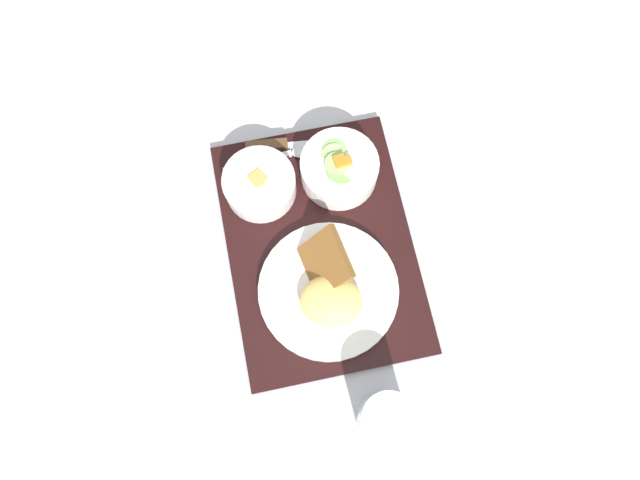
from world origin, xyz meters
The scene contains 8 objects.
ground_plane centered at (0.00, 0.00, 0.00)m, with size 4.00×4.00×0.00m, color silver.
serving_tray centered at (0.00, 0.00, 0.01)m, with size 0.41×0.30×0.01m.
bowl_salad centered at (-0.11, 0.05, 0.04)m, with size 0.13×0.13×0.06m.
bowl_soup centered at (-0.11, -0.08, 0.04)m, with size 0.12×0.12×0.05m.
plate_main centered at (0.08, 0.00, 0.03)m, with size 0.21×0.21×0.08m.
knife centered at (-0.18, -0.04, 0.02)m, with size 0.03×0.18×0.02m.
spoon centered at (-0.16, -0.03, 0.02)m, with size 0.04×0.17×0.01m.
glass_water centered at (0.27, 0.04, 0.05)m, with size 0.08×0.08×0.11m.
Camera 1 is at (0.24, -0.04, 0.88)m, focal length 32.00 mm.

